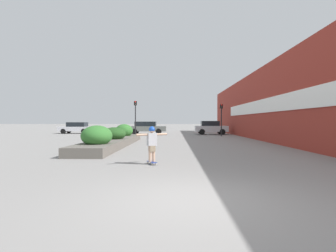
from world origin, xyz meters
TOP-DOWN VIEW (x-y plane):
  - ground_plane at (0.00, 0.00)m, footprint 300.00×300.00m
  - building_wall_right at (6.89, 16.80)m, footprint 0.67×41.71m
  - planter_box at (-4.29, 11.33)m, footprint 1.85×11.88m
  - skateboard at (-1.20, 4.29)m, footprint 0.45×0.60m
  - skateboarder at (-1.20, 4.29)m, footprint 1.09×0.66m
  - car_leftmost at (-3.88, 27.58)m, footprint 4.75×1.89m
  - car_center_left at (3.99, 26.34)m, footprint 3.85×1.84m
  - car_center_right at (-13.13, 28.43)m, footprint 4.23×1.97m
  - car_rightmost at (13.07, 28.00)m, footprint 4.69×2.02m
  - traffic_light_left at (-4.54, 22.50)m, footprint 0.28×0.30m
  - traffic_light_right at (4.53, 22.32)m, footprint 0.28×0.30m

SIDE VIEW (x-z plane):
  - ground_plane at x=0.00m, z-range 0.00..0.00m
  - skateboard at x=-1.20m, z-range 0.02..0.12m
  - planter_box at x=-4.29m, z-range -0.22..1.15m
  - car_center_right at x=-13.13m, z-range 0.04..1.49m
  - car_rightmost at x=13.07m, z-range 0.05..1.52m
  - car_leftmost at x=-3.88m, z-range 0.04..1.59m
  - car_center_left at x=3.99m, z-range 0.03..1.65m
  - skateboarder at x=-1.20m, z-range 0.23..1.53m
  - traffic_light_right at x=4.53m, z-range 0.62..3.99m
  - traffic_light_left at x=-4.54m, z-range 0.66..4.39m
  - building_wall_right at x=6.89m, z-range 0.00..5.95m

